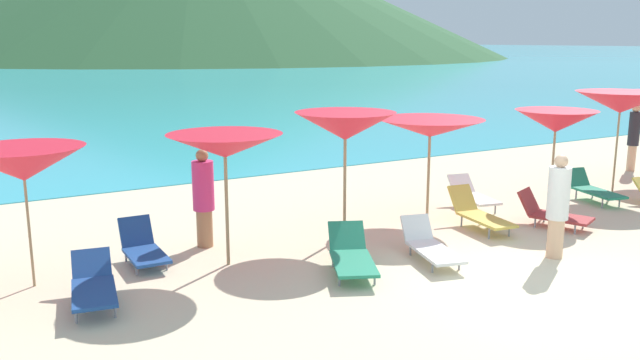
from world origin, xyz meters
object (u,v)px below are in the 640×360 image
at_px(umbrella_4, 430,128).
at_px(lounge_chair_7, 93,285).
at_px(lounge_chair_3, 593,189).
at_px(lounge_chair_5, 143,248).
at_px(umbrella_5, 556,121).
at_px(cruise_ship, 117,25).
at_px(lounge_chair_9, 551,213).
at_px(beachgoer_2, 204,196).
at_px(umbrella_1, 23,164).
at_px(umbrella_3, 345,126).
at_px(umbrella_2, 225,146).
at_px(beachgoer_4, 558,204).
at_px(lounge_chair_10, 430,246).
at_px(lounge_chair_4, 479,213).
at_px(umbrella_6, 621,102).
at_px(beachgoer_0, 634,135).
at_px(lounge_chair_0, 351,255).
at_px(lounge_chair_2, 472,195).

relative_size(umbrella_4, lounge_chair_7, 1.35).
height_order(lounge_chair_3, lounge_chair_5, lounge_chair_5).
bearing_deg(umbrella_5, cruise_ship, 79.07).
relative_size(lounge_chair_9, beachgoer_2, 0.85).
distance_m(umbrella_1, umbrella_3, 5.36).
bearing_deg(lounge_chair_3, beachgoer_2, -174.77).
xyz_separation_m(umbrella_2, cruise_ship, (48.91, 214.77, 6.40)).
relative_size(umbrella_1, beachgoer_4, 1.19).
bearing_deg(lounge_chair_10, lounge_chair_4, 40.49).
xyz_separation_m(lounge_chair_3, lounge_chair_10, (-5.81, -1.33, -0.05)).
bearing_deg(lounge_chair_10, lounge_chair_5, 166.98).
xyz_separation_m(umbrella_4, lounge_chair_3, (4.16, -0.78, -1.57)).
bearing_deg(umbrella_2, umbrella_5, -1.12).
xyz_separation_m(umbrella_3, lounge_chair_5, (-3.65, 0.40, -1.81)).
bearing_deg(umbrella_2, lounge_chair_4, -5.53).
bearing_deg(cruise_ship, lounge_chair_7, -92.63).
relative_size(umbrella_5, umbrella_6, 0.89).
xyz_separation_m(umbrella_2, lounge_chair_4, (5.01, -0.49, -1.65)).
distance_m(lounge_chair_7, beachgoer_2, 2.91).
xyz_separation_m(lounge_chair_5, beachgoer_0, (13.98, 0.96, 0.75)).
xyz_separation_m(lounge_chair_3, lounge_chair_7, (-11.08, -0.50, -0.01)).
distance_m(lounge_chair_0, beachgoer_2, 2.92).
bearing_deg(beachgoer_0, lounge_chair_2, 135.12).
height_order(umbrella_1, lounge_chair_4, umbrella_1).
xyz_separation_m(lounge_chair_4, lounge_chair_10, (-1.99, -0.96, -0.07)).
height_order(umbrella_6, beachgoer_2, umbrella_6).
xyz_separation_m(umbrella_4, beachgoer_0, (8.12, 1.06, -0.85)).
distance_m(lounge_chair_4, beachgoer_4, 2.03).
xyz_separation_m(umbrella_4, lounge_chair_10, (-1.65, -2.11, -1.62)).
height_order(lounge_chair_3, lounge_chair_4, lounge_chair_4).
height_order(umbrella_2, lounge_chair_0, umbrella_2).
bearing_deg(umbrella_5, lounge_chair_7, -177.20).
xyz_separation_m(umbrella_6, beachgoer_4, (-5.12, -2.67, -1.23)).
xyz_separation_m(beachgoer_0, beachgoer_4, (-7.88, -4.14, -0.09)).
bearing_deg(beachgoer_2, lounge_chair_10, -66.61).
height_order(umbrella_2, lounge_chair_7, umbrella_2).
distance_m(umbrella_3, lounge_chair_3, 6.63).
xyz_separation_m(umbrella_1, umbrella_3, (5.35, -0.18, 0.22)).
xyz_separation_m(lounge_chair_4, lounge_chair_5, (-6.20, 1.25, -0.05)).
distance_m(lounge_chair_4, lounge_chair_9, 1.47).
bearing_deg(umbrella_6, umbrella_4, 175.60).
relative_size(umbrella_1, lounge_chair_7, 1.29).
relative_size(lounge_chair_3, lounge_chair_4, 0.95).
bearing_deg(lounge_chair_5, lounge_chair_10, -26.67).
distance_m(umbrella_1, lounge_chair_7, 2.05).
height_order(lounge_chair_0, beachgoer_2, beachgoer_2).
bearing_deg(lounge_chair_2, beachgoer_2, -171.15).
height_order(lounge_chair_4, beachgoer_2, beachgoer_2).
height_order(lounge_chair_3, beachgoer_2, beachgoer_2).
bearing_deg(umbrella_5, umbrella_4, 163.47).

